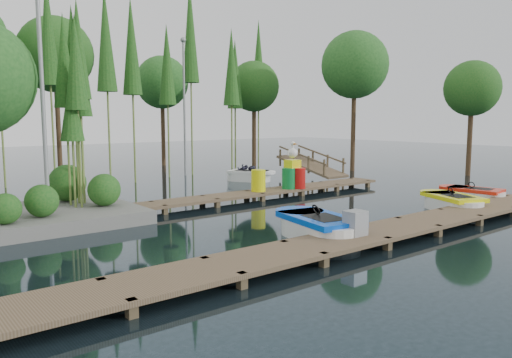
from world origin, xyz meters
TOP-DOWN VIEW (x-y plane):
  - ground_plane at (0.00, 0.00)m, footprint 90.00×90.00m
  - near_dock at (0.00, -4.50)m, footprint 18.00×1.50m
  - far_dock at (1.00, 2.50)m, footprint 15.00×1.20m
  - island at (-6.30, 3.29)m, footprint 6.20×4.20m
  - tree_screen at (-2.04, 10.60)m, footprint 34.42×18.53m
  - lamp_island at (-5.50, 2.50)m, footprint 0.30×0.30m
  - lamp_rear at (4.00, 11.00)m, footprint 0.30×0.30m
  - ramp at (9.00, 6.50)m, footprint 1.50×3.94m
  - boat_blue at (-0.52, -3.35)m, footprint 1.81×3.08m
  - boat_red at (8.14, -2.88)m, footprint 1.42×2.52m
  - boat_yellow_near at (5.76, -3.41)m, footprint 2.02×2.82m
  - boat_white_far at (5.26, 7.00)m, footprint 2.24×2.65m
  - utility_cabinet at (-0.43, -4.50)m, footprint 0.49×0.41m
  - yellow_barrel at (2.20, 2.50)m, footprint 0.55×0.55m
  - drum_cluster at (3.89, 2.35)m, footprint 1.08×0.99m
  - seagull_post at (3.77, 2.50)m, footprint 0.47×0.25m

SIDE VIEW (x-z plane):
  - ground_plane at x=0.00m, z-range 0.00..0.00m
  - far_dock at x=1.00m, z-range -0.02..0.48m
  - boat_red at x=8.14m, z-range -0.17..0.63m
  - near_dock at x=0.00m, z-range -0.02..0.48m
  - boat_yellow_near at x=5.76m, z-range -0.18..0.68m
  - boat_white_far at x=5.26m, z-range -0.32..0.84m
  - boat_blue at x=-0.52m, z-range -0.21..0.77m
  - ramp at x=9.00m, z-range -0.16..1.33m
  - utility_cabinet at x=-0.43m, z-range 0.30..0.89m
  - yellow_barrel at x=2.20m, z-range 0.30..1.12m
  - seagull_post at x=3.77m, z-range 0.43..1.19m
  - drum_cluster at x=3.89m, z-range -0.09..1.78m
  - island at x=-6.30m, z-range -0.19..6.56m
  - lamp_island at x=-5.50m, z-range 0.64..7.89m
  - lamp_rear at x=4.00m, z-range 0.64..7.89m
  - tree_screen at x=-2.04m, z-range 0.96..11.27m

